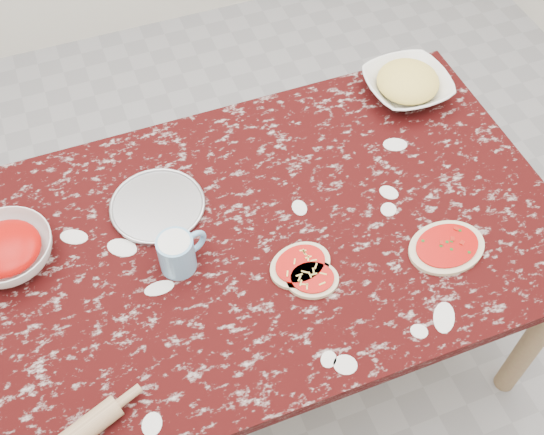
{
  "coord_description": "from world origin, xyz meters",
  "views": [
    {
      "loc": [
        -0.38,
        -0.99,
        2.23
      ],
      "look_at": [
        0.0,
        0.0,
        0.8
      ],
      "focal_mm": 43.71,
      "sensor_mm": 36.0,
      "label": 1
    }
  ],
  "objects": [
    {
      "name": "worktable",
      "position": [
        0.0,
        0.0,
        0.67
      ],
      "size": [
        1.6,
        1.0,
        0.75
      ],
      "color": "black",
      "rests_on": "ground"
    },
    {
      "name": "cheese_bowl",
      "position": [
        0.6,
        0.35,
        0.78
      ],
      "size": [
        0.27,
        0.27,
        0.07
      ],
      "primitive_type": "imported",
      "rotation": [
        0.0,
        0.0,
        0.0
      ],
      "color": "white",
      "rests_on": "worktable"
    },
    {
      "name": "ground",
      "position": [
        0.0,
        0.0,
        0.0
      ],
      "size": [
        4.0,
        4.0,
        0.0
      ],
      "primitive_type": "plane",
      "color": "gray"
    },
    {
      "name": "pizza_tray",
      "position": [
        -0.28,
        0.18,
        0.76
      ],
      "size": [
        0.33,
        0.33,
        0.01
      ],
      "primitive_type": "cylinder",
      "rotation": [
        0.0,
        0.0,
        -0.33
      ],
      "color": "#B2B2B7",
      "rests_on": "worktable"
    },
    {
      "name": "flour_mug",
      "position": [
        -0.27,
        -0.02,
        0.81
      ],
      "size": [
        0.14,
        0.1,
        0.11
      ],
      "color": "#71A9D3",
      "rests_on": "worktable"
    },
    {
      "name": "pizza_right",
      "position": [
        0.41,
        -0.23,
        0.76
      ],
      "size": [
        0.23,
        0.18,
        0.02
      ],
      "color": "beige",
      "rests_on": "worktable"
    },
    {
      "name": "sauce_bowl",
      "position": [
        -0.68,
        0.15,
        0.79
      ],
      "size": [
        0.33,
        0.33,
        0.08
      ],
      "primitive_type": "imported",
      "rotation": [
        0.0,
        0.0,
        -0.43
      ],
      "color": "white",
      "rests_on": "worktable"
    },
    {
      "name": "pizza_mid",
      "position": [
        0.04,
        -0.19,
        0.76
      ],
      "size": [
        0.17,
        0.15,
        0.02
      ],
      "color": "beige",
      "rests_on": "worktable"
    },
    {
      "name": "pizza_left",
      "position": [
        0.02,
        -0.14,
        0.76
      ],
      "size": [
        0.2,
        0.17,
        0.02
      ],
      "color": "beige",
      "rests_on": "worktable"
    }
  ]
}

